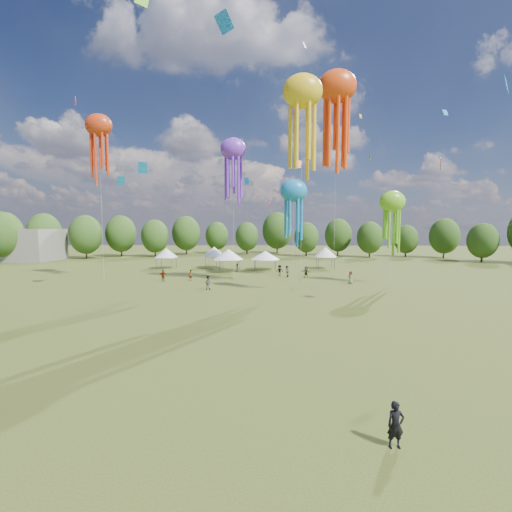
{
  "coord_description": "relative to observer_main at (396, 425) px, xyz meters",
  "views": [
    {
      "loc": [
        2.15,
        -13.18,
        8.3
      ],
      "look_at": [
        1.12,
        15.0,
        6.0
      ],
      "focal_mm": 24.23,
      "sensor_mm": 36.0,
      "label": 1
    }
  ],
  "objects": [
    {
      "name": "small_kites",
      "position": [
        -6.75,
        43.18,
        28.81
      ],
      "size": [
        73.69,
        57.63,
        41.61
      ],
      "color": "purple",
      "rests_on": "ground"
    },
    {
      "name": "ground",
      "position": [
        -6.97,
        0.55,
        -0.89
      ],
      "size": [
        300.0,
        300.0,
        0.0
      ],
      "primitive_type": "plane",
      "color": "#384416",
      "rests_on": "ground"
    },
    {
      "name": "spectators_far",
      "position": [
        -3.87,
        44.36,
        0.03
      ],
      "size": [
        29.72,
        14.37,
        1.92
      ],
      "color": "gray",
      "rests_on": "ground"
    },
    {
      "name": "observer_main",
      "position": [
        0.0,
        0.0,
        0.0
      ],
      "size": [
        0.68,
        0.48,
        1.78
      ],
      "primitive_type": "imported",
      "rotation": [
        0.0,
        0.0,
        0.09
      ],
      "color": "black",
      "rests_on": "ground"
    },
    {
      "name": "spectator_near",
      "position": [
        -12.98,
        32.93,
        0.05
      ],
      "size": [
        1.01,
        0.83,
        1.89
      ],
      "primitive_type": "imported",
      "rotation": [
        0.0,
        0.0,
        3.01
      ],
      "color": "gray",
      "rests_on": "ground"
    },
    {
      "name": "treeline",
      "position": [
        -10.83,
        63.06,
        5.65
      ],
      "size": [
        201.57,
        95.24,
        13.43
      ],
      "color": "#38281C",
      "rests_on": "ground"
    },
    {
      "name": "show_kites",
      "position": [
        -1.81,
        38.95,
        21.25
      ],
      "size": [
        47.94,
        14.66,
        32.52
      ],
      "color": "purple",
      "rests_on": "ground"
    },
    {
      "name": "festival_tents",
      "position": [
        -10.43,
        55.96,
        2.32
      ],
      "size": [
        37.1,
        11.88,
        4.43
      ],
      "color": "#47474C",
      "rests_on": "ground"
    }
  ]
}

